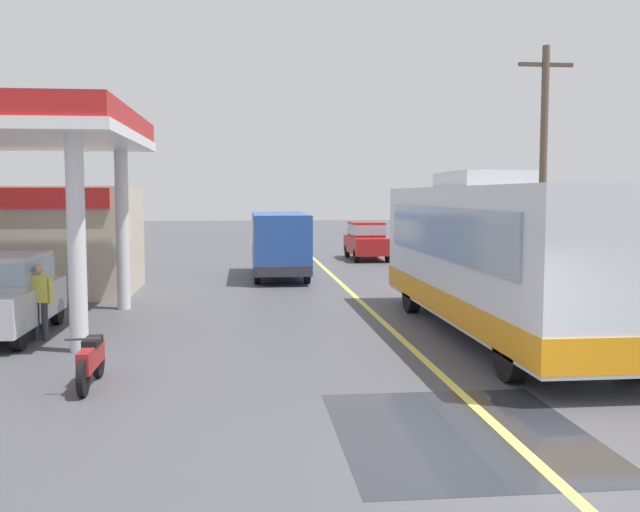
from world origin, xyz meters
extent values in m
plane|color=#424247|center=(0.00, 20.00, 0.00)|extent=(120.00, 120.00, 0.00)
cube|color=#D8CC4C|center=(0.00, 15.00, 0.00)|extent=(0.16, 50.00, 0.01)
cube|color=#26282D|center=(-0.56, 1.05, 0.00)|extent=(3.32, 3.96, 0.01)
cube|color=silver|center=(2.15, 7.42, 1.88)|extent=(2.50, 11.00, 2.90)
cube|color=orange|center=(2.15, 7.42, 0.77)|extent=(2.54, 11.04, 0.56)
cube|color=#8C9EAD|center=(2.15, 1.98, 2.42)|extent=(2.30, 0.10, 1.40)
cube|color=#8C9EAD|center=(0.88, 7.42, 2.33)|extent=(0.06, 9.35, 1.10)
cube|color=#8C9EAD|center=(3.42, 7.42, 2.33)|extent=(0.06, 9.35, 1.10)
cube|color=white|center=(2.15, 1.99, 3.12)|extent=(1.75, 0.08, 0.32)
cube|color=#B2B2B7|center=(2.15, 8.42, 3.51)|extent=(1.60, 2.80, 0.36)
cylinder|color=black|center=(1.05, 3.52, 0.50)|extent=(0.30, 1.00, 1.00)
cylinder|color=black|center=(3.25, 3.52, 0.50)|extent=(0.30, 1.00, 1.00)
cylinder|color=black|center=(1.05, 10.72, 0.50)|extent=(0.30, 1.00, 1.00)
cylinder|color=black|center=(3.25, 10.72, 0.50)|extent=(0.30, 1.00, 1.00)
cylinder|color=silver|center=(-6.73, 6.69, 2.30)|extent=(0.36, 0.36, 4.60)
cylinder|color=silver|center=(-6.73, 12.09, 2.30)|extent=(0.36, 0.36, 4.60)
cube|color=beige|center=(-10.43, 15.59, 1.70)|extent=(7.00, 4.40, 3.40)
cube|color=#B2B2B7|center=(-8.72, 8.38, 0.72)|extent=(1.70, 4.20, 0.80)
cube|color=#B2B2B7|center=(-8.72, 8.58, 1.47)|extent=(1.50, 2.31, 0.70)
cube|color=#8C9EAD|center=(-8.72, 8.58, 1.47)|extent=(1.53, 2.35, 0.49)
cylinder|color=black|center=(-7.97, 6.88, 0.32)|extent=(0.20, 0.64, 0.64)
cylinder|color=black|center=(-7.97, 9.88, 0.32)|extent=(0.20, 0.64, 0.64)
cube|color=#264C9E|center=(-2.08, 19.28, 1.39)|extent=(2.00, 6.00, 2.10)
cube|color=#8C9EAD|center=(-2.08, 19.28, 1.79)|extent=(2.04, 5.10, 0.80)
cube|color=#2D2D33|center=(-2.08, 16.23, 0.54)|extent=(1.90, 0.16, 0.36)
cylinder|color=black|center=(-2.96, 17.28, 0.38)|extent=(0.22, 0.76, 0.76)
cylinder|color=black|center=(-1.20, 17.28, 0.38)|extent=(0.22, 0.76, 0.76)
cylinder|color=black|center=(-2.96, 21.28, 0.38)|extent=(0.22, 0.76, 0.76)
cylinder|color=black|center=(-1.20, 21.28, 0.38)|extent=(0.22, 0.76, 0.76)
cylinder|color=black|center=(-5.93, 3.35, 0.30)|extent=(0.10, 0.60, 0.60)
cylinder|color=black|center=(-5.93, 4.55, 0.30)|extent=(0.10, 0.60, 0.60)
cube|color=maroon|center=(-5.93, 3.95, 0.50)|extent=(0.20, 1.30, 0.36)
cube|color=black|center=(-5.93, 4.10, 0.72)|extent=(0.24, 0.60, 0.12)
cylinder|color=#2D2D33|center=(-5.93, 3.40, 0.90)|extent=(0.55, 0.04, 0.04)
cylinder|color=#33333F|center=(-7.92, 7.99, 0.41)|extent=(0.14, 0.14, 0.82)
cylinder|color=#33333F|center=(-7.74, 7.99, 0.41)|extent=(0.14, 0.14, 0.82)
cube|color=#D8CC4C|center=(-7.83, 7.99, 1.12)|extent=(0.36, 0.22, 0.60)
sphere|color=tan|center=(-7.83, 7.99, 1.55)|extent=(0.22, 0.22, 0.22)
cylinder|color=#D8CC4C|center=(-8.06, 7.99, 1.07)|extent=(0.09, 0.09, 0.58)
cylinder|color=#D8CC4C|center=(-7.60, 7.99, 1.07)|extent=(0.09, 0.09, 0.58)
cube|color=maroon|center=(2.53, 26.36, 0.72)|extent=(1.70, 4.20, 0.80)
cube|color=maroon|center=(2.53, 26.56, 1.47)|extent=(1.50, 2.31, 0.70)
cube|color=#8C9EAD|center=(2.53, 26.56, 1.47)|extent=(1.53, 2.35, 0.49)
cylinder|color=black|center=(1.78, 24.86, 0.32)|extent=(0.20, 0.64, 0.64)
cylinder|color=black|center=(3.28, 24.86, 0.32)|extent=(0.20, 0.64, 0.64)
cylinder|color=black|center=(1.78, 27.86, 0.32)|extent=(0.20, 0.64, 0.64)
cylinder|color=black|center=(3.28, 27.86, 0.32)|extent=(0.20, 0.64, 0.64)
cylinder|color=brown|center=(6.27, 14.51, 3.95)|extent=(0.24, 0.24, 7.91)
cube|color=#4C3D33|center=(6.27, 14.51, 7.31)|extent=(1.80, 0.12, 0.12)
camera|label=1|loc=(-3.40, -7.92, 3.15)|focal=40.10mm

